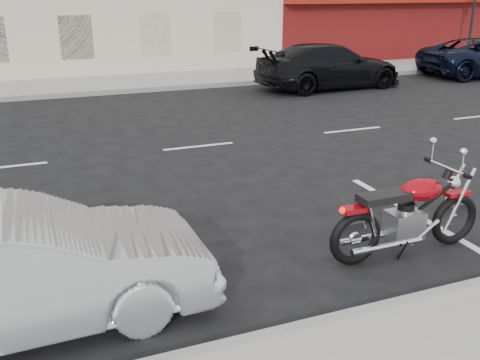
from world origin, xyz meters
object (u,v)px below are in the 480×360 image
object	(u,v)px
motorcycle	(457,208)
sedan_silver	(12,270)
fire_hydrant	(440,54)
traffic_light	(475,7)
car_far	(329,66)

from	to	relation	value
motorcycle	sedan_silver	bearing A→B (deg)	178.78
fire_hydrant	sedan_silver	world-z (taller)	sedan_silver
traffic_light	motorcycle	xyz separation A→B (m)	(-13.67, -14.21, -2.03)
sedan_silver	motorcycle	bearing A→B (deg)	-92.22
traffic_light	fire_hydrant	size ratio (longest dim) A/B	5.28
traffic_light	fire_hydrant	bearing A→B (deg)	173.64
sedan_silver	traffic_light	bearing A→B (deg)	-54.93
fire_hydrant	sedan_silver	xyz separation A→B (m)	(-17.73, -14.28, 0.14)
traffic_light	sedan_silver	xyz separation A→B (m)	(-19.23, -14.12, -1.89)
fire_hydrant	car_far	world-z (taller)	car_far
motorcycle	sedan_silver	xyz separation A→B (m)	(-5.56, 0.10, 0.14)
sedan_silver	car_far	xyz separation A→B (m)	(10.18, 11.18, 0.11)
traffic_light	sedan_silver	size ratio (longest dim) A/B	0.94
traffic_light	motorcycle	bearing A→B (deg)	-133.88
car_far	sedan_silver	bearing A→B (deg)	133.85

